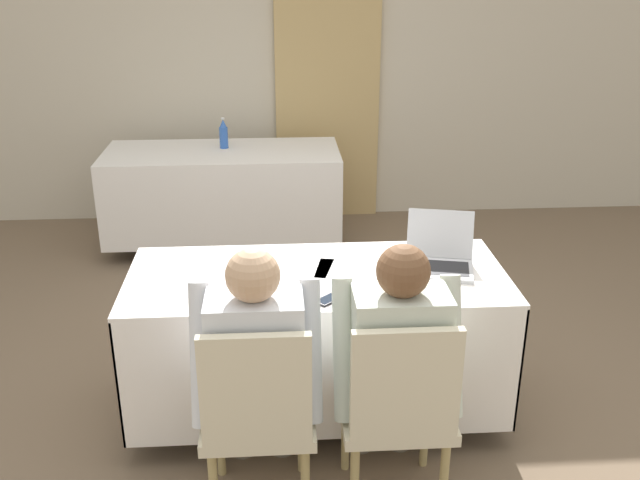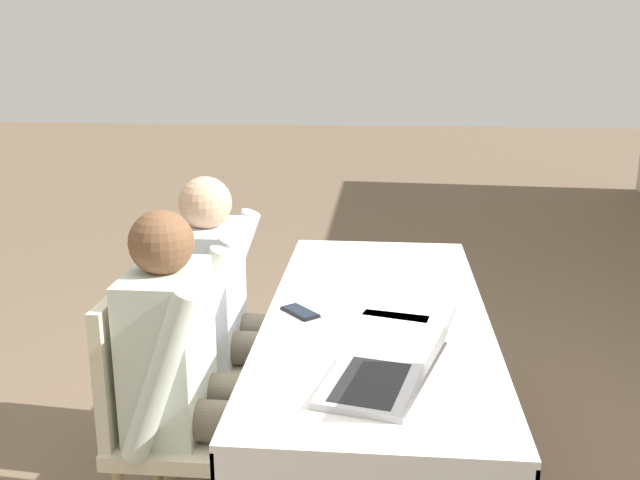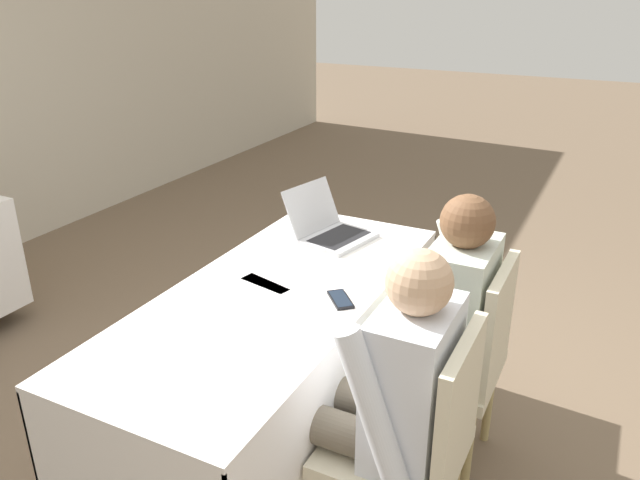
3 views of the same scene
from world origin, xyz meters
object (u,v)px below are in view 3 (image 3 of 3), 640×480
object	(u,v)px
cell_phone	(340,299)
chair_near_right	(461,357)
person_white_shirt	(439,315)
chair_near_left	(416,441)
laptop	(331,229)
person_checkered_shirt	(388,391)

from	to	relation	value
cell_phone	chair_near_right	world-z (taller)	chair_near_right
person_white_shirt	chair_near_left	bearing A→B (deg)	10.75
cell_phone	chair_near_right	xyz separation A→B (m)	(0.23, -0.42, -0.26)
laptop	person_checkered_shirt	world-z (taller)	person_checkered_shirt
laptop	person_white_shirt	distance (m)	0.70
chair_near_left	person_white_shirt	distance (m)	0.58
laptop	cell_phone	size ratio (longest dim) A/B	2.58
cell_phone	person_white_shirt	bearing A→B (deg)	-5.86
chair_near_right	person_checkered_shirt	xyz separation A→B (m)	(-0.54, 0.10, 0.16)
chair_near_left	person_white_shirt	bearing A→B (deg)	-169.25
cell_phone	person_white_shirt	world-z (taller)	person_white_shirt
laptop	chair_near_right	distance (m)	0.84
laptop	person_white_shirt	bearing A→B (deg)	-103.51
cell_phone	person_white_shirt	distance (m)	0.40
chair_near_left	chair_near_right	bearing A→B (deg)	-180.00
cell_phone	person_checkered_shirt	size ratio (longest dim) A/B	0.13
chair_near_right	person_white_shirt	distance (m)	0.19
person_checkered_shirt	person_white_shirt	xyz separation A→B (m)	(0.54, 0.00, 0.00)
laptop	cell_phone	xyz separation A→B (m)	(-0.53, -0.30, -0.04)
laptop	chair_near_left	world-z (taller)	laptop
laptop	person_checkered_shirt	bearing A→B (deg)	-131.26
laptop	person_checkered_shirt	xyz separation A→B (m)	(-0.85, -0.62, -0.14)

